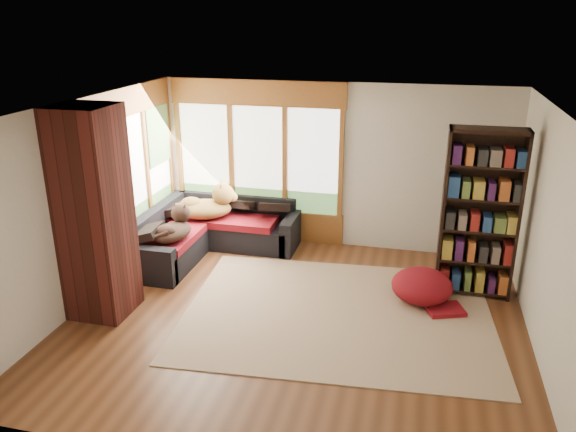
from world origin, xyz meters
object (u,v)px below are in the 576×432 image
at_px(brick_chimney, 94,214).
at_px(sectional_sofa, 199,233).
at_px(dog_brindle, 174,222).
at_px(bookshelf, 480,215).
at_px(dog_tan, 208,200).
at_px(area_rug, 337,313).
at_px(pouf, 422,285).

xyz_separation_m(brick_chimney, sectional_sofa, (0.45, 2.05, -1.00)).
xyz_separation_m(sectional_sofa, dog_brindle, (-0.06, -0.72, 0.43)).
bearing_deg(dog_brindle, bookshelf, -78.42).
bearing_deg(dog_brindle, dog_tan, -1.83).
bearing_deg(brick_chimney, bookshelf, 19.23).
relative_size(sectional_sofa, area_rug, 0.58).
bearing_deg(pouf, dog_tan, 162.49).
bearing_deg(dog_brindle, pouf, -84.04).
height_order(brick_chimney, pouf, brick_chimney).
distance_m(area_rug, dog_brindle, 2.70).
xyz_separation_m(dog_tan, dog_brindle, (-0.16, -0.93, -0.05)).
relative_size(sectional_sofa, bookshelf, 0.98).
xyz_separation_m(area_rug, dog_brindle, (-2.50, 0.72, 0.73)).
bearing_deg(bookshelf, area_rug, -149.55).
bearing_deg(brick_chimney, dog_brindle, 74.00).
height_order(brick_chimney, bookshelf, brick_chimney).
bearing_deg(brick_chimney, area_rug, 11.92).
relative_size(brick_chimney, sectional_sofa, 1.18).
relative_size(bookshelf, dog_brindle, 2.86).
relative_size(sectional_sofa, pouf, 2.78).
xyz_separation_m(brick_chimney, bookshelf, (4.54, 1.58, -0.18)).
distance_m(brick_chimney, bookshelf, 4.81).
bearing_deg(pouf, bookshelf, 30.71).
xyz_separation_m(area_rug, pouf, (1.01, 0.59, 0.22)).
height_order(pouf, dog_brindle, dog_brindle).
height_order(area_rug, dog_tan, dog_tan).
height_order(sectional_sofa, bookshelf, bookshelf).
bearing_deg(brick_chimney, sectional_sofa, 77.71).
height_order(area_rug, pouf, pouf).
bearing_deg(pouf, dog_brindle, 177.86).
relative_size(brick_chimney, dog_brindle, 3.31).
bearing_deg(sectional_sofa, brick_chimney, -105.48).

